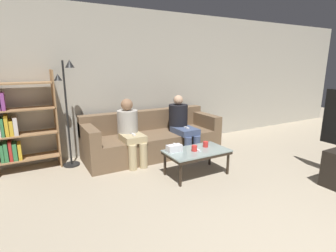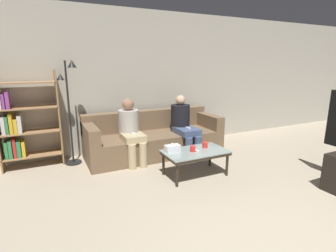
# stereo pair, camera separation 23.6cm
# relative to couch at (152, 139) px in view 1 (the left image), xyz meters

# --- Properties ---
(wall_back) EXTENTS (12.00, 0.06, 2.60)m
(wall_back) POSITION_rel_couch_xyz_m (0.00, 0.52, 1.01)
(wall_back) COLOR #B7B2A3
(wall_back) RESTS_ON ground_plane
(couch) EXTENTS (2.45, 0.89, 0.77)m
(couch) POSITION_rel_couch_xyz_m (0.00, 0.00, 0.00)
(couch) COLOR brown
(couch) RESTS_ON ground_plane
(coffee_table) EXTENTS (0.94, 0.54, 0.38)m
(coffee_table) POSITION_rel_couch_xyz_m (0.18, -1.16, 0.05)
(coffee_table) COLOR #8C9E99
(coffee_table) RESTS_ON ground_plane
(cup_near_left) EXTENTS (0.08, 0.08, 0.09)m
(cup_near_left) POSITION_rel_couch_xyz_m (0.13, -1.17, 0.14)
(cup_near_left) COLOR red
(cup_near_left) RESTS_ON coffee_table
(cup_near_right) EXTENTS (0.08, 0.08, 0.09)m
(cup_near_right) POSITION_rel_couch_xyz_m (0.39, -1.09, 0.14)
(cup_near_right) COLOR red
(cup_near_right) RESTS_ON coffee_table
(tissue_box) EXTENTS (0.22, 0.12, 0.13)m
(tissue_box) POSITION_rel_couch_xyz_m (-0.14, -1.04, 0.14)
(tissue_box) COLOR white
(tissue_box) RESTS_ON coffee_table
(game_remote) EXTENTS (0.04, 0.15, 0.02)m
(game_remote) POSITION_rel_couch_xyz_m (0.18, -1.16, 0.10)
(game_remote) COLOR white
(game_remote) RESTS_ON coffee_table
(bookshelf) EXTENTS (0.90, 0.32, 1.54)m
(bookshelf) POSITION_rel_couch_xyz_m (-2.11, 0.29, 0.43)
(bookshelf) COLOR #9E754C
(bookshelf) RESTS_ON ground_plane
(standing_lamp) EXTENTS (0.31, 0.26, 1.69)m
(standing_lamp) POSITION_rel_couch_xyz_m (-1.39, 0.15, 0.75)
(standing_lamp) COLOR black
(standing_lamp) RESTS_ON ground_plane
(seated_person_left_end) EXTENTS (0.34, 0.66, 1.07)m
(seated_person_left_end) POSITION_rel_couch_xyz_m (-0.50, -0.20, 0.28)
(seated_person_left_end) COLOR tan
(seated_person_left_end) RESTS_ON ground_plane
(seated_person_mid_left) EXTENTS (0.35, 0.72, 1.07)m
(seated_person_mid_left) POSITION_rel_couch_xyz_m (0.50, -0.22, 0.28)
(seated_person_mid_left) COLOR #47567A
(seated_person_mid_left) RESTS_ON ground_plane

